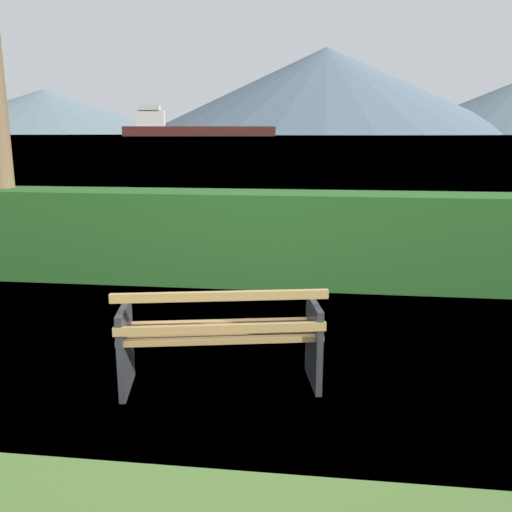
{
  "coord_description": "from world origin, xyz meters",
  "views": [
    {
      "loc": [
        0.78,
        -3.98,
        1.98
      ],
      "look_at": [
        0.0,
        2.25,
        0.55
      ],
      "focal_mm": 38.28,
      "sensor_mm": 36.0,
      "label": 1
    }
  ],
  "objects": [
    {
      "name": "water_surface",
      "position": [
        0.0,
        308.88,
        0.0
      ],
      "size": [
        620.0,
        620.0,
        0.0
      ],
      "primitive_type": "plane",
      "color": "#7A99A8",
      "rests_on": "ground_plane"
    },
    {
      "name": "hedge_row",
      "position": [
        0.0,
        3.08,
        0.61
      ],
      "size": [
        12.29,
        0.8,
        1.22
      ],
      "primitive_type": "cube",
      "color": "#2D6B28",
      "rests_on": "ground_plane"
    },
    {
      "name": "cargo_ship_large",
      "position": [
        -69.02,
        274.74,
        4.22
      ],
      "size": [
        77.31,
        29.12,
        15.09
      ],
      "color": "#471E19",
      "rests_on": "water_surface"
    },
    {
      "name": "distant_hills",
      "position": [
        -19.92,
        553.76,
        34.48
      ],
      "size": [
        739.38,
        355.94,
        81.79
      ],
      "color": "slate",
      "rests_on": "ground_plane"
    },
    {
      "name": "park_bench",
      "position": [
        0.01,
        -0.06,
        0.42
      ],
      "size": [
        1.64,
        0.86,
        0.87
      ],
      "color": "tan",
      "rests_on": "ground_plane"
    },
    {
      "name": "ground_plane",
      "position": [
        0.0,
        0.0,
        0.0
      ],
      "size": [
        1400.0,
        1400.0,
        0.0
      ],
      "primitive_type": "plane",
      "color": "#567A38"
    }
  ]
}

